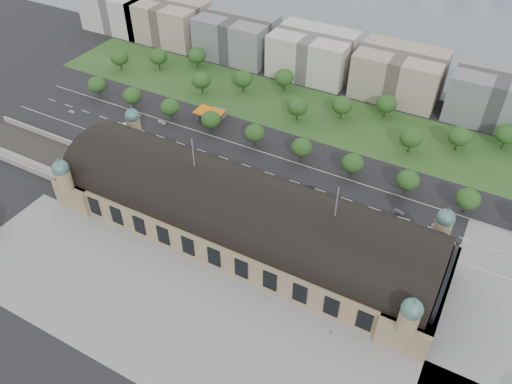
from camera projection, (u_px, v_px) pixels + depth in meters
The scene contains 51 objects.
ground at pixel (243, 234), 191.91m from camera, with size 900.00×900.00×0.00m, color black.
station at pixel (243, 214), 185.20m from camera, with size 150.00×48.40×44.30m.
track_cutting at pixel (34, 154), 229.87m from camera, with size 70.00×24.00×3.10m.
plaza_south at pixel (202, 331), 159.02m from camera, with size 190.00×48.00×0.12m, color gray.
road_slab at pixel (246, 166), 224.44m from camera, with size 260.00×26.00×0.10m, color black.
grass_belt at pixel (307, 112), 259.20m from camera, with size 300.00×45.00×0.10m, color #275221.
petrol_station at pixel (215, 113), 252.95m from camera, with size 14.00×13.00×5.05m.
office_0 at pixel (121, 10), 334.17m from camera, with size 45.00×32.00×24.00m, color #BBB8B2.
office_1 at pixel (170, 21), 319.67m from camera, with size 45.00×32.00×24.00m, color tan.
office_2 at pixel (237, 37), 301.54m from camera, with size 45.00×32.00×24.00m, color gray.
office_3 at pixel (313, 54), 283.41m from camera, with size 45.00×32.00×24.00m, color #BBB8B2.
office_4 at pixel (399, 74), 265.28m from camera, with size 45.00×32.00×24.00m, color tan.
office_5 at pixel (498, 97), 247.15m from camera, with size 45.00×32.00×24.00m, color gray.
tree_row_0 at pixel (97, 85), 265.82m from camera, with size 9.60×9.60×11.52m.
tree_row_1 at pixel (132, 95), 257.12m from camera, with size 9.60×9.60×11.52m.
tree_row_2 at pixel (170, 107), 248.42m from camera, with size 9.60×9.60×11.52m.
tree_row_3 at pixel (211, 120), 239.72m from camera, with size 9.60×9.60×11.52m.
tree_row_4 at pixel (254, 133), 231.01m from camera, with size 9.60×9.60×11.52m.
tree_row_5 at pixel (302, 148), 222.31m from camera, with size 9.60×9.60×11.52m.
tree_row_6 at pixel (353, 163), 213.61m from camera, with size 9.60×9.60×11.52m.
tree_row_7 at pixel (408, 180), 204.91m from camera, with size 9.60×9.60×11.52m.
tree_row_8 at pixel (468, 199), 196.21m from camera, with size 9.60×9.60×11.52m.
tree_belt_0 at pixel (119, 57), 289.00m from camera, with size 10.40×10.40×12.48m.
tree_belt_1 at pixel (158, 56), 290.09m from camera, with size 10.40×10.40×12.48m.
tree_belt_2 at pixel (197, 55), 291.18m from camera, with size 10.40×10.40×12.48m.
tree_belt_3 at pixel (202, 80), 268.33m from camera, with size 10.40×10.40×12.48m.
tree_belt_4 at pixel (243, 79), 269.42m from camera, with size 10.40×10.40×12.48m.
tree_belt_5 at pixel (285, 78), 270.51m from camera, with size 10.40×10.40×12.48m.
tree_belt_6 at pixel (298, 107), 247.66m from camera, with size 10.40×10.40×12.48m.
tree_belt_7 at pixel (342, 105), 248.75m from camera, with size 10.40×10.40×12.48m.
tree_belt_8 at pixel (387, 104), 249.85m from camera, with size 10.40×10.40×12.48m.
tree_belt_9 at pixel (411, 138), 226.99m from camera, with size 10.40×10.40×12.48m.
tree_belt_10 at pixel (459, 136), 228.09m from camera, with size 10.40×10.40×12.48m.
tree_belt_11 at pixel (507, 134), 229.18m from camera, with size 10.40×10.40×12.48m.
traffic_car_0 at pixel (72, 112), 258.03m from camera, with size 1.53×3.81×1.30m, color silver.
traffic_car_1 at pixel (162, 122), 250.38m from camera, with size 1.55×4.45×1.47m, color #97999F.
traffic_car_2 at pixel (145, 140), 238.33m from camera, with size 2.70×5.85×1.63m, color black.
traffic_car_4 at pixel (309, 188), 211.62m from camera, with size 1.80×4.47×1.52m, color #192746.
traffic_car_5 at pixel (399, 212), 200.07m from camera, with size 1.64×4.72×1.55m, color #57585F.
traffic_car_6 at pixel (439, 227), 193.61m from camera, with size 2.65×5.76×1.60m, color silver.
parked_car_0 at pixel (170, 159), 227.07m from camera, with size 1.72×4.92×1.62m, color black.
parked_car_1 at pixel (162, 159), 226.99m from camera, with size 2.73×5.92×1.65m, color maroon.
parked_car_2 at pixel (163, 156), 228.57m from camera, with size 2.16×5.32×1.54m, color #1A274A.
parked_car_3 at pixel (176, 161), 225.95m from camera, with size 1.50×3.73×1.27m, color slate.
parked_car_4 at pixel (187, 165), 223.69m from camera, with size 1.64×4.72×1.55m, color silver.
parked_car_5 at pixel (205, 171), 220.22m from camera, with size 2.42×5.25×1.46m, color gray.
parked_car_6 at pixel (190, 166), 223.13m from camera, with size 1.81×4.45×1.29m, color black.
bus_west at pixel (236, 168), 219.87m from camera, with size 3.11×13.30×3.71m, color #D15021.
bus_mid at pixel (260, 176), 215.59m from camera, with size 3.15×13.46×3.75m, color silver.
bus_east at pixel (322, 207), 200.86m from camera, with size 3.09×13.19×3.67m, color beige.
pedestrian_0 at pixel (331, 333), 157.48m from camera, with size 0.87×0.50×1.79m, color gray.
Camera 1 is at (68.92, -115.99, 137.51)m, focal length 35.00 mm.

